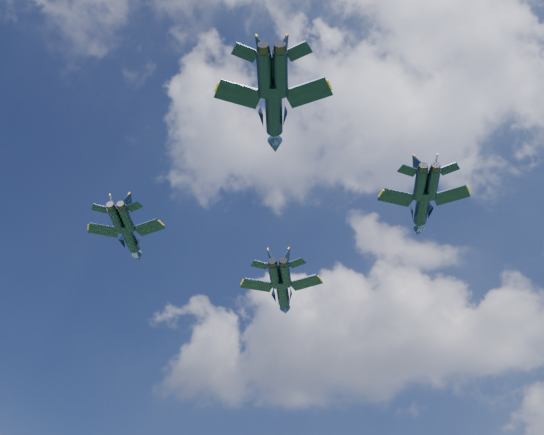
{
  "coord_description": "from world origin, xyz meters",
  "views": [
    {
      "loc": [
        17.16,
        -74.71,
        3.27
      ],
      "look_at": [
        -4.7,
        -4.95,
        61.13
      ],
      "focal_mm": 45.0,
      "sensor_mm": 36.0,
      "label": 1
    }
  ],
  "objects_px": {
    "jet_lead": "(283,292)",
    "jet_left": "(130,238)",
    "jet_right": "(422,208)",
    "jet_slot": "(274,111)"
  },
  "relations": [
    {
      "from": "jet_left",
      "to": "jet_right",
      "type": "relative_size",
      "value": 0.88
    },
    {
      "from": "jet_lead",
      "to": "jet_right",
      "type": "height_order",
      "value": "jet_right"
    },
    {
      "from": "jet_lead",
      "to": "jet_slot",
      "type": "xyz_separation_m",
      "value": [
        10.37,
        -38.15,
        -0.09
      ]
    },
    {
      "from": "jet_lead",
      "to": "jet_left",
      "type": "relative_size",
      "value": 1.2
    },
    {
      "from": "jet_right",
      "to": "jet_slot",
      "type": "relative_size",
      "value": 0.93
    },
    {
      "from": "jet_left",
      "to": "jet_slot",
      "type": "relative_size",
      "value": 0.81
    },
    {
      "from": "jet_lead",
      "to": "jet_right",
      "type": "distance_m",
      "value": 28.17
    },
    {
      "from": "jet_lead",
      "to": "jet_left",
      "type": "bearing_deg",
      "value": -137.4
    },
    {
      "from": "jet_left",
      "to": "jet_right",
      "type": "bearing_deg",
      "value": -0.63
    },
    {
      "from": "jet_left",
      "to": "jet_slot",
      "type": "xyz_separation_m",
      "value": [
        26.16,
        -15.82,
        1.29
      ]
    }
  ]
}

